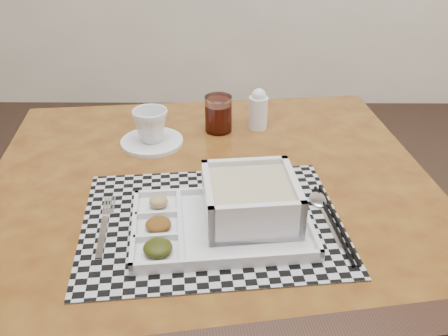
{
  "coord_description": "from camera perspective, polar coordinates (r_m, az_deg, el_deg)",
  "views": [
    {
      "loc": [
        0.17,
        -0.49,
        1.26
      ],
      "look_at": [
        0.17,
        0.3,
        0.8
      ],
      "focal_mm": 40.0,
      "sensor_mm": 36.0,
      "label": 1
    }
  ],
  "objects": [
    {
      "name": "fork",
      "position": [
        0.95,
        -13.32,
        -6.25
      ],
      "size": [
        0.04,
        0.19,
        0.0
      ],
      "color": "silver",
      "rests_on": "placemat"
    },
    {
      "name": "spoon",
      "position": [
        0.99,
        10.96,
        -3.99
      ],
      "size": [
        0.04,
        0.18,
        0.01
      ],
      "color": "silver",
      "rests_on": "placemat"
    },
    {
      "name": "creamer_bottle",
      "position": [
        1.26,
        3.94,
        6.69
      ],
      "size": [
        0.05,
        0.05,
        0.11
      ],
      "color": "silver",
      "rests_on": "dining_table"
    },
    {
      "name": "serving_tray",
      "position": [
        0.91,
        1.76,
        -4.68
      ],
      "size": [
        0.34,
        0.25,
        0.09
      ],
      "color": "silver",
      "rests_on": "placemat"
    },
    {
      "name": "placemat",
      "position": [
        0.93,
        -1.37,
        -6.13
      ],
      "size": [
        0.52,
        0.42,
        0.0
      ],
      "primitive_type": "cube",
      "rotation": [
        0.0,
        0.0,
        0.11
      ],
      "color": "#ABABB3",
      "rests_on": "dining_table"
    },
    {
      "name": "juice_glass",
      "position": [
        1.25,
        -0.65,
        6.06
      ],
      "size": [
        0.07,
        0.07,
        0.09
      ],
      "color": "white",
      "rests_on": "dining_table"
    },
    {
      "name": "chopsticks",
      "position": [
        0.95,
        12.59,
        -6.07
      ],
      "size": [
        0.04,
        0.24,
        0.01
      ],
      "color": "black",
      "rests_on": "placemat"
    },
    {
      "name": "saucer",
      "position": [
        1.21,
        -8.23,
        2.97
      ],
      "size": [
        0.15,
        0.15,
        0.01
      ],
      "primitive_type": "cylinder",
      "color": "silver",
      "rests_on": "dining_table"
    },
    {
      "name": "cup",
      "position": [
        1.19,
        -8.38,
        4.85
      ],
      "size": [
        0.11,
        0.11,
        0.08
      ],
      "primitive_type": "imported",
      "rotation": [
        0.0,
        0.0,
        -0.39
      ],
      "color": "silver",
      "rests_on": "saucer"
    },
    {
      "name": "dining_table",
      "position": [
        1.06,
        -1.25,
        -5.85
      ],
      "size": [
        1.04,
        1.04,
        0.7
      ],
      "color": "#4E230E",
      "rests_on": "ground"
    }
  ]
}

